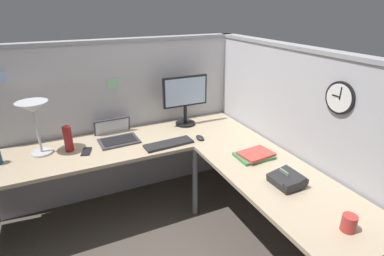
% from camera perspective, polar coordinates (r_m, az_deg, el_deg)
% --- Properties ---
extents(ground_plane, '(6.80, 6.80, 0.00)m').
position_cam_1_polar(ground_plane, '(2.85, -1.03, -18.49)').
color(ground_plane, '#4C443D').
extents(cubicle_wall_back, '(2.57, 0.12, 1.58)m').
position_cam_1_polar(cubicle_wall_back, '(3.08, -14.09, 1.32)').
color(cubicle_wall_back, '#B2B2B7').
rests_on(cubicle_wall_back, ground).
extents(cubicle_wall_right, '(0.12, 2.37, 1.58)m').
position_cam_1_polar(cubicle_wall_right, '(2.66, 18.68, -2.66)').
color(cubicle_wall_right, '#B2B2B7').
rests_on(cubicle_wall_right, ground).
extents(desk, '(2.35, 2.15, 0.73)m').
position_cam_1_polar(desk, '(2.40, -3.88, -8.71)').
color(desk, tan).
rests_on(desk, ground).
extents(monitor, '(0.46, 0.20, 0.50)m').
position_cam_1_polar(monitor, '(2.97, -1.30, 5.95)').
color(monitor, black).
rests_on(monitor, desk).
extents(laptop, '(0.36, 0.40, 0.22)m').
position_cam_1_polar(laptop, '(2.84, -14.24, -1.38)').
color(laptop, '#38383D').
rests_on(laptop, desk).
extents(keyboard, '(0.44, 0.17, 0.02)m').
position_cam_1_polar(keyboard, '(2.63, -4.44, -3.02)').
color(keyboard, '#232326').
rests_on(keyboard, desk).
extents(computer_mouse, '(0.06, 0.10, 0.03)m').
position_cam_1_polar(computer_mouse, '(2.73, 1.51, -1.84)').
color(computer_mouse, '#232326').
rests_on(computer_mouse, desk).
extents(desk_lamp_dome, '(0.24, 0.24, 0.44)m').
position_cam_1_polar(desk_lamp_dome, '(2.65, -27.93, 2.74)').
color(desk_lamp_dome, '#B7BABF').
rests_on(desk_lamp_dome, desk).
extents(cell_phone, '(0.11, 0.16, 0.01)m').
position_cam_1_polar(cell_phone, '(2.65, -19.44, -4.23)').
color(cell_phone, black).
rests_on(cell_phone, desk).
extents(thermos_flask, '(0.07, 0.07, 0.22)m').
position_cam_1_polar(thermos_flask, '(2.68, -22.49, -1.91)').
color(thermos_flask, maroon).
rests_on(thermos_flask, desk).
extents(office_phone, '(0.19, 0.21, 0.11)m').
position_cam_1_polar(office_phone, '(2.16, 17.63, -9.48)').
color(office_phone, '#232326').
rests_on(office_phone, desk).
extents(book_stack, '(0.30, 0.23, 0.04)m').
position_cam_1_polar(book_stack, '(2.46, 11.84, -5.05)').
color(book_stack, '#3F7F4C').
rests_on(book_stack, desk).
extents(coffee_mug, '(0.08, 0.08, 0.10)m').
position_cam_1_polar(coffee_mug, '(1.90, 27.66, -15.72)').
color(coffee_mug, '#B2332D').
rests_on(coffee_mug, desk).
extents(wall_clock, '(0.04, 0.22, 0.22)m').
position_cam_1_polar(wall_clock, '(2.20, 26.37, 5.16)').
color(wall_clock, black).
extents(pinned_note_leftmost, '(0.11, 0.00, 0.10)m').
position_cam_1_polar(pinned_note_leftmost, '(2.91, -14.79, 8.15)').
color(pinned_note_leftmost, '#8CCC99').
extents(pinned_note_middle, '(0.08, 0.00, 0.09)m').
position_cam_1_polar(pinned_note_middle, '(2.86, -32.62, 8.20)').
color(pinned_note_middle, '#99B7E5').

